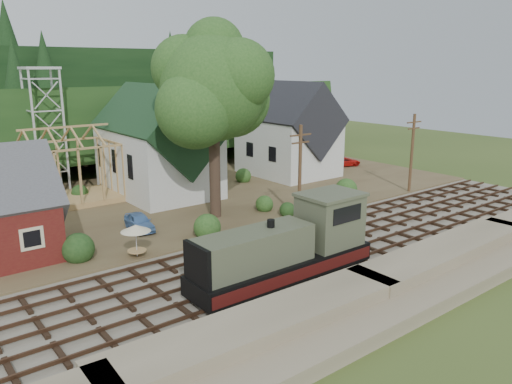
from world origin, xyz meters
TOP-DOWN VIEW (x-y plane):
  - ground at (0.00, 0.00)m, footprint 140.00×140.00m
  - embankment at (0.00, -8.50)m, footprint 64.00×5.00m
  - railroad_bed at (0.00, 0.00)m, footprint 64.00×11.00m
  - village_flat at (0.00, 18.00)m, footprint 64.00×26.00m
  - hillside at (0.00, 42.00)m, footprint 70.00×28.96m
  - ridge at (0.00, 58.00)m, footprint 80.00×20.00m
  - church at (2.00, 19.68)m, footprint 8.40×15.17m
  - farmhouse at (18.00, 19.00)m, footprint 8.40×10.80m
  - timber_frame at (-6.00, 22.00)m, footprint 8.20×6.20m
  - lattice_tower at (-6.00, 28.00)m, footprint 3.20×3.20m
  - big_tree at (2.17, 10.08)m, footprint 10.90×8.40m
  - telegraph_pole_near at (7.00, 5.20)m, footprint 2.20×0.28m
  - telegraph_pole_far at (22.00, 5.20)m, footprint 2.20×0.28m
  - locomotive at (-1.39, -3.00)m, footprint 11.92×2.98m
  - car_blue at (-4.57, 10.61)m, footprint 1.95×3.93m
  - car_red at (26.68, 18.02)m, footprint 4.38×2.81m
  - patio_set at (-7.10, 5.63)m, footprint 1.95×1.95m

SIDE VIEW (x-z plane):
  - ground at x=0.00m, z-range 0.00..0.00m
  - embankment at x=0.00m, z-range -0.80..0.80m
  - hillside at x=0.00m, z-range -6.37..6.37m
  - ridge at x=0.00m, z-range -6.00..6.00m
  - railroad_bed at x=0.00m, z-range 0.00..0.16m
  - village_flat at x=0.00m, z-range 0.00..0.30m
  - car_red at x=26.68m, z-range 0.30..1.42m
  - car_blue at x=-4.57m, z-range 0.30..1.59m
  - locomotive at x=-1.39m, z-range -0.27..4.50m
  - patio_set at x=-7.10m, z-range 1.06..3.23m
  - timber_frame at x=-6.00m, z-range -0.23..6.76m
  - telegraph_pole_near at x=7.00m, z-range 0.25..8.25m
  - telegraph_pole_far at x=22.00m, z-range 0.25..8.25m
  - farmhouse at x=18.00m, z-range -0.43..10.17m
  - church at x=2.00m, z-range -1.32..11.68m
  - lattice_tower at x=-6.00m, z-range 3.97..16.10m
  - big_tree at x=2.17m, z-range 2.87..17.57m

